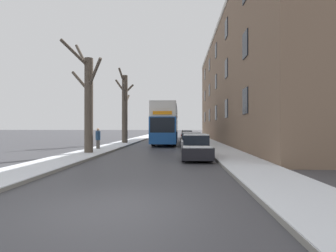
{
  "coord_description": "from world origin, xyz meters",
  "views": [
    {
      "loc": [
        1.62,
        -6.06,
        1.93
      ],
      "look_at": [
        0.49,
        17.71,
        2.01
      ],
      "focal_mm": 28.0,
      "sensor_mm": 36.0,
      "label": 1
    }
  ],
  "objects": [
    {
      "name": "oncoming_van",
      "position": [
        -1.56,
        44.68,
        1.19
      ],
      "size": [
        1.95,
        5.66,
        2.19
      ],
      "color": "white",
      "rests_on": "ground"
    },
    {
      "name": "bare_tree_left_1",
      "position": [
        -4.68,
        23.24,
        4.2
      ],
      "size": [
        2.06,
        4.25,
        8.44
      ],
      "color": "#4C4238",
      "rests_on": "ground"
    },
    {
      "name": "sidewalk_left",
      "position": [
        -4.87,
        53.0,
        0.08
      ],
      "size": [
        2.53,
        130.0,
        0.16
      ],
      "color": "gray",
      "rests_on": "ground"
    },
    {
      "name": "sidewalk_right",
      "position": [
        4.87,
        53.0,
        0.08
      ],
      "size": [
        2.53,
        130.0,
        0.16
      ],
      "color": "gray",
      "rests_on": "ground"
    },
    {
      "name": "pedestrian_left_sidewalk",
      "position": [
        -5.14,
        15.09,
        1.0
      ],
      "size": [
        0.4,
        0.4,
        1.83
      ],
      "rotation": [
        0.0,
        0.0,
        5.64
      ],
      "color": "#4C4742",
      "rests_on": "ground"
    },
    {
      "name": "double_decker_bus",
      "position": [
        -0.03,
        23.38,
        2.47
      ],
      "size": [
        2.54,
        11.38,
        4.36
      ],
      "color": "#194C99",
      "rests_on": "ground"
    },
    {
      "name": "parked_car_3",
      "position": [
        2.53,
        26.15,
        0.62
      ],
      "size": [
        1.7,
        4.46,
        1.34
      ],
      "color": "slate",
      "rests_on": "ground"
    },
    {
      "name": "parked_car_2",
      "position": [
        2.53,
        20.88,
        0.66
      ],
      "size": [
        1.84,
        4.05,
        1.42
      ],
      "color": "black",
      "rests_on": "ground"
    },
    {
      "name": "bare_tree_left_0",
      "position": [
        -4.8,
        11.79,
        3.82
      ],
      "size": [
        3.15,
        4.05,
        8.27
      ],
      "color": "#4C4238",
      "rests_on": "ground"
    },
    {
      "name": "parked_car_1",
      "position": [
        2.53,
        15.74,
        0.68
      ],
      "size": [
        1.73,
        4.47,
        1.49
      ],
      "color": "#9EA3AD",
      "rests_on": "ground"
    },
    {
      "name": "ground_plane",
      "position": [
        0.0,
        0.0,
        0.0
      ],
      "size": [
        320.0,
        320.0,
        0.0
      ],
      "primitive_type": "plane",
      "color": "#424247"
    },
    {
      "name": "terrace_facade_right",
      "position": [
        10.63,
        27.24,
        7.35
      ],
      "size": [
        9.1,
        42.53,
        14.69
      ],
      "color": "#7A604C",
      "rests_on": "ground"
    },
    {
      "name": "parked_car_0",
      "position": [
        2.53,
        9.76,
        0.69
      ],
      "size": [
        1.71,
        4.5,
        1.5
      ],
      "color": "black",
      "rests_on": "ground"
    },
    {
      "name": "parked_car_4",
      "position": [
        2.53,
        32.06,
        0.67
      ],
      "size": [
        1.74,
        4.51,
        1.45
      ],
      "color": "maroon",
      "rests_on": "ground"
    }
  ]
}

